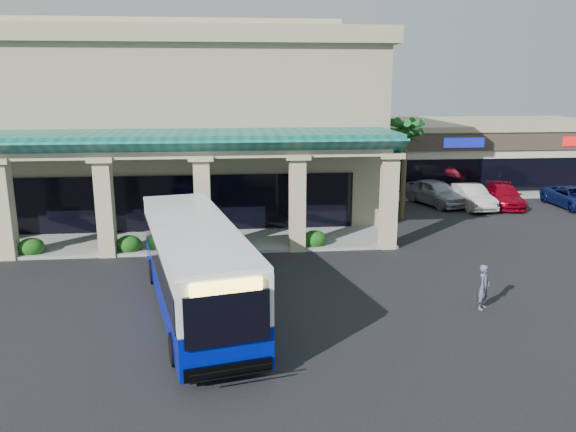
{
  "coord_description": "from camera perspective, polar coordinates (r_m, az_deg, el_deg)",
  "views": [
    {
      "loc": [
        -1.59,
        -20.97,
        8.05
      ],
      "look_at": [
        0.86,
        3.28,
        2.2
      ],
      "focal_mm": 35.0,
      "sensor_mm": 36.0,
      "label": 1
    }
  ],
  "objects": [
    {
      "name": "car_gray",
      "position": [
        41.11,
        27.05,
        1.69
      ],
      "size": [
        2.3,
        4.94,
        1.37
      ],
      "primitive_type": "imported",
      "rotation": [
        0.0,
        0.0,
        0.01
      ],
      "color": "#0D1953",
      "rests_on": "ground"
    },
    {
      "name": "arcade",
      "position": [
        28.97,
        -18.46,
        2.46
      ],
      "size": [
        30.0,
        6.2,
        5.7
      ],
      "primitive_type": null,
      "color": "#0F5E56",
      "rests_on": "ground"
    },
    {
      "name": "broadleaf_tree",
      "position": [
        41.38,
        7.01,
        5.55
      ],
      "size": [
        2.6,
        2.6,
        4.81
      ],
      "primitive_type": null,
      "color": "#164B11",
      "rests_on": "ground"
    },
    {
      "name": "palm_1",
      "position": [
        37.04,
        11.76,
        5.22
      ],
      "size": [
        2.4,
        2.4,
        5.8
      ],
      "primitive_type": null,
      "color": "#154E19",
      "rests_on": "ground"
    },
    {
      "name": "transit_bus",
      "position": [
        20.22,
        -9.44,
        -5.24
      ],
      "size": [
        5.1,
        11.89,
        3.23
      ],
      "primitive_type": null,
      "rotation": [
        0.0,
        0.0,
        0.21
      ],
      "color": "#0311A4",
      "rests_on": "ground"
    },
    {
      "name": "car_white",
      "position": [
        38.42,
        18.03,
        1.9
      ],
      "size": [
        1.89,
        4.76,
        1.54
      ],
      "primitive_type": "imported",
      "rotation": [
        0.0,
        0.0,
        0.06
      ],
      "color": "silver",
      "rests_on": "ground"
    },
    {
      "name": "palm_0",
      "position": [
        33.86,
        11.68,
        5.15
      ],
      "size": [
        2.4,
        2.4,
        6.6
      ],
      "primitive_type": null,
      "color": "#154E19",
      "rests_on": "ground"
    },
    {
      "name": "strip_mall",
      "position": [
        49.37,
        17.77,
        6.34
      ],
      "size": [
        22.5,
        12.5,
        4.9
      ],
      "primitive_type": null,
      "color": "beige",
      "rests_on": "ground"
    },
    {
      "name": "car_silver",
      "position": [
        38.8,
        14.77,
        2.35
      ],
      "size": [
        3.43,
        5.35,
        1.69
      ],
      "primitive_type": "imported",
      "rotation": [
        0.0,
        0.0,
        0.31
      ],
      "color": "#9C9CAA",
      "rests_on": "ground"
    },
    {
      "name": "pedestrian",
      "position": [
        21.59,
        19.28,
        -6.82
      ],
      "size": [
        0.7,
        0.71,
        1.66
      ],
      "primitive_type": "imported",
      "rotation": [
        0.0,
        0.0,
        0.82
      ],
      "color": "#4D4F69",
      "rests_on": "ground"
    },
    {
      "name": "ground",
      "position": [
        22.52,
        -1.34,
        -7.45
      ],
      "size": [
        110.0,
        110.0,
        0.0
      ],
      "primitive_type": "plane",
      "color": "black"
    },
    {
      "name": "car_red",
      "position": [
        39.72,
        21.14,
        1.89
      ],
      "size": [
        3.03,
        5.05,
        1.37
      ],
      "primitive_type": "imported",
      "rotation": [
        0.0,
        0.0,
        -0.25
      ],
      "color": "#990217",
      "rests_on": "ground"
    },
    {
      "name": "main_building",
      "position": [
        37.59,
        -15.79,
        9.37
      ],
      "size": [
        30.8,
        14.8,
        11.35
      ],
      "primitive_type": null,
      "color": "tan",
      "rests_on": "ground"
    }
  ]
}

